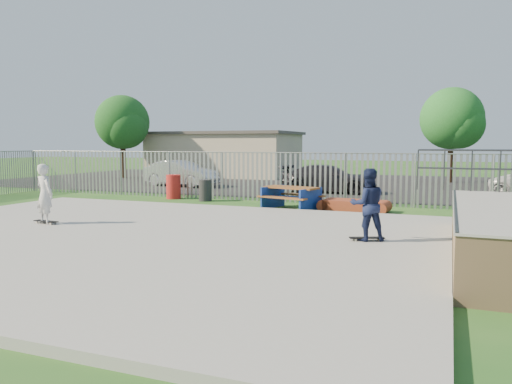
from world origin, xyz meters
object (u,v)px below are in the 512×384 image
(skater_white, at_px, (45,194))
(car_silver, at_px, (181,173))
(trash_bin_red, at_px, (174,187))
(trash_bin_grey, at_px, (205,190))
(car_dark, at_px, (328,179))
(tree_left, at_px, (122,122))
(tree_mid, at_px, (452,119))
(skater_navy, at_px, (368,205))
(funbox, at_px, (354,206))
(picnic_table, at_px, (291,198))

(skater_white, bearing_deg, car_silver, -59.14)
(trash_bin_red, xyz_separation_m, car_silver, (-2.77, 5.46, 0.21))
(trash_bin_grey, relative_size, car_dark, 0.19)
(trash_bin_red, bearing_deg, trash_bin_grey, -10.19)
(trash_bin_grey, xyz_separation_m, car_silver, (-4.45, 5.76, 0.29))
(trash_bin_grey, distance_m, skater_white, 7.73)
(tree_left, xyz_separation_m, tree_mid, (20.83, 3.88, 0.06))
(skater_navy, xyz_separation_m, skater_white, (-8.70, -0.79, 0.00))
(car_silver, bearing_deg, tree_left, 66.30)
(tree_mid, bearing_deg, trash_bin_red, -128.73)
(tree_left, relative_size, skater_white, 3.39)
(trash_bin_grey, bearing_deg, funbox, -8.94)
(trash_bin_grey, relative_size, skater_navy, 0.53)
(trash_bin_grey, xyz_separation_m, skater_navy, (7.66, -6.85, 0.54))
(picnic_table, xyz_separation_m, tree_left, (-15.56, 11.34, 3.37))
(trash_bin_red, bearing_deg, funbox, -9.20)
(picnic_table, distance_m, funbox, 2.25)
(tree_left, bearing_deg, picnic_table, -36.10)
(tree_mid, bearing_deg, skater_white, -115.59)
(car_dark, distance_m, skater_navy, 12.65)
(picnic_table, xyz_separation_m, trash_bin_red, (-5.76, 1.46, 0.10))
(trash_bin_grey, height_order, skater_white, skater_white)
(funbox, distance_m, skater_navy, 6.06)
(trash_bin_red, height_order, skater_white, skater_white)
(skater_navy, bearing_deg, tree_mid, -118.13)
(funbox, bearing_deg, trash_bin_red, 175.71)
(car_dark, height_order, skater_navy, skater_navy)
(car_dark, bearing_deg, car_silver, 86.12)
(picnic_table, relative_size, skater_navy, 1.37)
(car_dark, bearing_deg, tree_left, 71.92)
(tree_mid, bearing_deg, tree_left, -169.45)
(tree_left, bearing_deg, car_silver, -32.13)
(picnic_table, bearing_deg, funbox, 19.19)
(car_dark, height_order, skater_white, skater_white)
(trash_bin_red, height_order, car_dark, car_dark)
(trash_bin_grey, distance_m, skater_navy, 10.29)
(trash_bin_red, xyz_separation_m, car_dark, (5.62, 4.94, 0.16))
(tree_left, bearing_deg, funbox, -32.13)
(trash_bin_red, bearing_deg, tree_left, 134.77)
(tree_left, bearing_deg, trash_bin_red, -45.23)
(tree_left, bearing_deg, car_dark, -17.76)
(car_dark, xyz_separation_m, tree_mid, (5.41, 8.82, 3.16))
(car_dark, xyz_separation_m, tree_left, (-15.42, 4.94, 3.10))
(picnic_table, relative_size, trash_bin_red, 2.22)
(tree_mid, bearing_deg, skater_navy, -94.61)
(car_silver, bearing_deg, tree_mid, -50.55)
(trash_bin_red, bearing_deg, car_silver, 116.86)
(trash_bin_red, height_order, skater_navy, skater_navy)
(trash_bin_grey, bearing_deg, car_silver, 127.67)
(car_silver, distance_m, tree_mid, 16.40)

